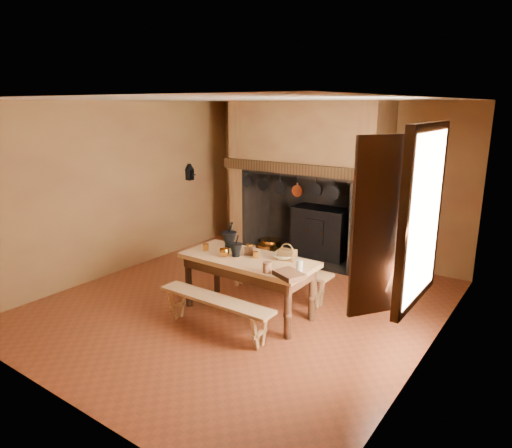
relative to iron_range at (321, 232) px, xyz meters
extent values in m
plane|color=brown|center=(0.04, -2.45, -0.48)|extent=(5.50, 5.50, 0.00)
plane|color=silver|center=(0.04, -2.45, 2.32)|extent=(5.50, 5.50, 0.00)
cube|color=olive|center=(0.04, 0.30, 0.92)|extent=(5.00, 0.02, 2.80)
cube|color=olive|center=(-2.46, -2.45, 0.92)|extent=(0.02, 5.50, 2.80)
cube|color=olive|center=(2.54, -2.45, 0.92)|extent=(0.02, 5.50, 2.80)
cube|color=olive|center=(0.04, -5.20, 0.92)|extent=(5.00, 0.02, 2.80)
cube|color=olive|center=(-1.51, -0.15, 0.92)|extent=(0.30, 0.90, 2.80)
cube|color=olive|center=(0.99, -0.15, 0.92)|extent=(0.30, 0.90, 2.80)
cube|color=olive|center=(-0.26, -0.15, 1.72)|extent=(2.20, 0.90, 1.20)
cube|color=#321C0E|center=(-0.26, -0.55, 1.21)|extent=(2.95, 0.22, 0.18)
cube|color=black|center=(-0.26, 0.27, 0.32)|extent=(2.20, 0.06, 1.60)
cube|color=black|center=(-0.26, -0.15, -0.47)|extent=(2.20, 0.90, 0.02)
cube|color=black|center=(-0.01, 0.00, -0.03)|extent=(1.00, 0.50, 0.90)
cube|color=black|center=(-0.01, -0.02, 0.44)|extent=(1.04, 0.54, 0.04)
cube|color=black|center=(-0.01, -0.26, 0.07)|extent=(0.35, 0.02, 0.45)
cylinder|color=black|center=(0.54, 0.00, 0.77)|extent=(0.10, 0.10, 0.70)
cylinder|color=gold|center=(-0.16, -0.28, 0.07)|extent=(0.03, 0.03, 0.03)
cylinder|color=gold|center=(0.14, -0.28, 0.07)|extent=(0.03, 0.03, 0.03)
cylinder|color=gold|center=(-1.01, -0.15, -0.38)|extent=(0.40, 0.40, 0.20)
cylinder|color=gold|center=(-0.96, -0.40, -0.39)|extent=(0.34, 0.34, 0.18)
cube|color=black|center=(-1.21, -0.05, -0.40)|extent=(0.18, 0.18, 0.16)
cone|color=brown|center=(1.22, -0.66, 0.90)|extent=(0.20, 0.20, 0.35)
cube|color=white|center=(2.52, -2.85, 1.22)|extent=(0.02, 1.00, 1.60)
cube|color=#3A1E12|center=(2.49, -2.85, 2.06)|extent=(0.08, 1.16, 0.08)
cube|color=#3A1E12|center=(2.49, -2.85, 0.38)|extent=(0.08, 1.16, 0.08)
cube|color=#3A1E12|center=(2.29, -3.53, 1.22)|extent=(0.29, 0.39, 1.60)
cube|color=#3A1E12|center=(2.29, -2.17, 1.22)|extent=(0.29, 0.39, 1.60)
cube|color=black|center=(-2.38, -0.90, 0.97)|extent=(0.12, 0.12, 0.22)
cone|color=black|center=(-2.38, -0.90, 1.12)|extent=(0.16, 0.16, 0.10)
cylinder|color=black|center=(-2.29, -0.90, 0.97)|extent=(0.12, 0.02, 0.02)
cube|color=tan|center=(0.28, -2.64, 0.27)|extent=(1.81, 0.80, 0.06)
cube|color=#3A1E12|center=(0.28, -2.64, 0.17)|extent=(1.69, 0.68, 0.14)
cylinder|color=#3A1E12|center=(-0.53, -2.94, -0.12)|extent=(0.09, 0.09, 0.72)
cylinder|color=#3A1E12|center=(1.08, -2.94, -0.12)|extent=(0.09, 0.09, 0.72)
cylinder|color=#3A1E12|center=(-0.53, -2.34, -0.12)|extent=(0.09, 0.09, 0.72)
cylinder|color=#3A1E12|center=(1.08, -2.34, -0.12)|extent=(0.09, 0.09, 0.72)
cube|color=tan|center=(0.28, -3.32, -0.05)|extent=(1.61, 0.28, 0.04)
cube|color=tan|center=(0.28, -1.94, -0.02)|extent=(1.72, 0.30, 0.04)
cylinder|color=black|center=(-0.22, -2.42, 0.32)|extent=(0.13, 0.13, 0.04)
cone|color=black|center=(-0.22, -2.42, 0.43)|extent=(0.22, 0.22, 0.18)
cylinder|color=black|center=(-0.19, -2.42, 0.58)|extent=(0.09, 0.03, 0.18)
cylinder|color=black|center=(0.11, -2.69, 0.32)|extent=(0.10, 0.10, 0.03)
cone|color=black|center=(0.11, -2.69, 0.40)|extent=(0.18, 0.18, 0.15)
cylinder|color=black|center=(0.13, -2.69, 0.53)|extent=(0.07, 0.04, 0.14)
cube|color=#3A1E12|center=(0.22, -2.52, 0.36)|extent=(0.15, 0.15, 0.12)
cylinder|color=gold|center=(0.22, -2.52, 0.43)|extent=(0.09, 0.09, 0.03)
cylinder|color=black|center=(0.27, -2.52, 0.47)|extent=(0.10, 0.04, 0.03)
cylinder|color=gold|center=(-0.39, -2.72, 0.34)|extent=(0.10, 0.10, 0.09)
cylinder|color=gold|center=(0.36, -2.59, 0.34)|extent=(0.10, 0.10, 0.09)
imported|color=#B7B28C|center=(0.69, -2.40, 0.33)|extent=(0.37, 0.37, 0.07)
cylinder|color=brown|center=(0.79, -2.95, 0.36)|extent=(0.12, 0.12, 0.13)
cylinder|color=beige|center=(1.08, -2.69, 0.37)|extent=(0.08, 0.08, 0.14)
cube|color=#523A18|center=(0.73, -2.40, 0.36)|extent=(0.25, 0.20, 0.13)
torus|color=#523A18|center=(0.73, -2.40, 0.43)|extent=(0.18, 0.04, 0.18)
cube|color=#3A1E12|center=(1.08, -2.93, 0.33)|extent=(0.42, 0.37, 0.06)
imported|color=gold|center=(-0.01, -2.78, 0.35)|extent=(0.15, 0.15, 0.11)
camera|label=1|loc=(3.65, -7.23, 2.25)|focal=32.00mm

